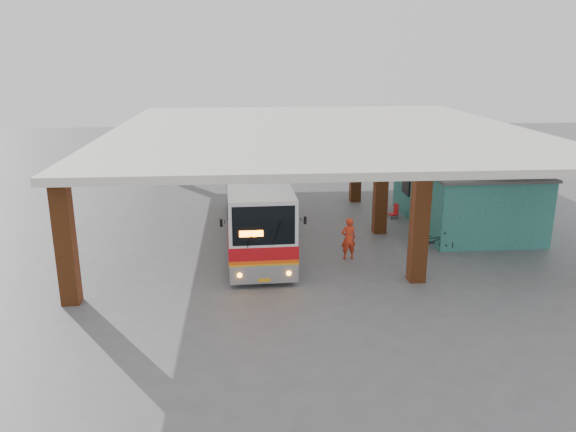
% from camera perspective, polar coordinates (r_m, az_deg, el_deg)
% --- Properties ---
extents(ground, '(90.00, 90.00, 0.00)m').
position_cam_1_polar(ground, '(24.17, 3.92, -4.01)').
color(ground, '#515154').
rests_on(ground, ground).
extents(brick_columns, '(20.10, 21.60, 4.35)m').
position_cam_1_polar(brick_columns, '(28.53, 5.38, 3.66)').
color(brick_columns, brown).
rests_on(brick_columns, ground).
extents(canopy_roof, '(21.00, 23.00, 0.30)m').
position_cam_1_polar(canopy_roof, '(29.44, 3.20, 8.70)').
color(canopy_roof, silver).
rests_on(canopy_roof, brick_columns).
extents(shop_building, '(5.20, 8.20, 3.11)m').
position_cam_1_polar(shop_building, '(29.39, 17.43, 2.13)').
color(shop_building, '#296868').
rests_on(shop_building, ground).
extents(coach_bus, '(2.89, 12.19, 3.53)m').
position_cam_1_polar(coach_bus, '(25.93, -3.35, 1.47)').
color(coach_bus, silver).
rests_on(coach_bus, ground).
extents(motorcycle, '(1.88, 0.96, 0.94)m').
position_cam_1_polar(motorcycle, '(25.30, 14.47, -2.44)').
color(motorcycle, black).
rests_on(motorcycle, ground).
extents(pedestrian, '(0.71, 0.53, 1.78)m').
position_cam_1_polar(pedestrian, '(23.60, 6.16, -2.28)').
color(pedestrian, red).
rests_on(pedestrian, ground).
extents(red_chair, '(0.51, 0.51, 0.78)m').
position_cam_1_polar(red_chair, '(29.89, 10.78, 0.44)').
color(red_chair, red).
rests_on(red_chair, ground).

